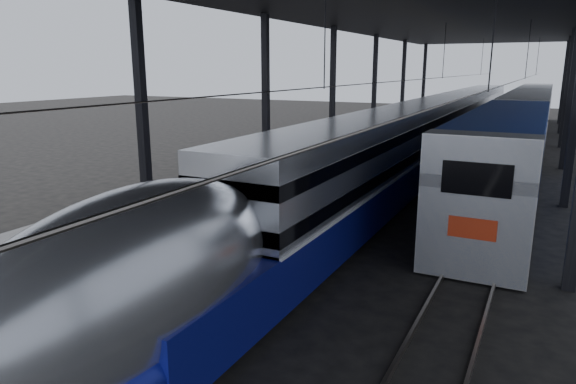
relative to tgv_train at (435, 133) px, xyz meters
The scene contains 7 objects.
ground 23.86m from the tgv_train, 94.82° to the right, with size 160.00×160.00×0.00m, color black.
platform 6.78m from the tgv_train, 146.08° to the right, with size 6.00×80.00×1.00m, color #4C4C4F.
yellow_strip 4.67m from the tgv_train, 126.13° to the right, with size 0.30×80.00×0.01m, color yellow.
rails 4.84m from the tgv_train, 55.94° to the right, with size 6.52×80.00×0.16m.
canopy 8.07m from the tgv_train, 91.54° to the right, with size 18.00×75.00×9.47m.
tgv_train is the anchor object (origin of this frame).
second_train 9.16m from the tgv_train, 56.92° to the left, with size 3.13×56.05×4.30m.
Camera 1 is at (8.62, -10.61, 6.10)m, focal length 32.00 mm.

